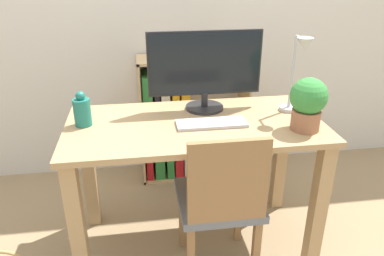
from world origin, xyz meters
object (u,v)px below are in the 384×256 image
Objects in this scene: desk_lamp at (298,68)px; chair at (221,200)px; keyboard at (212,123)px; bookshelf at (177,125)px; monitor at (205,67)px; potted_plant at (308,102)px; vase at (82,111)px.

chair is at bearing -147.46° from desk_lamp.
keyboard is 0.52m from desk_lamp.
desk_lamp reaches higher than chair.
desk_lamp reaches higher than bookshelf.
monitor is at bearing -81.21° from bookshelf.
chair is (-0.42, -0.09, -0.44)m from potted_plant.
desk_lamp is 1.10m from bookshelf.
monitor is at bearing 89.00° from keyboard.
bookshelf reaches higher than chair.
vase is 0.43× the size of desk_lamp.
monitor is 0.66m from vase.
potted_plant is at bearing -38.29° from monitor.
desk_lamp is (1.08, -0.02, 0.18)m from vase.
bookshelf is (-0.54, 0.74, -0.61)m from desk_lamp.
monitor reaches higher than potted_plant.
chair is at bearing -168.05° from potted_plant.
desk_lamp is 0.46× the size of bookshelf.
chair is (0.64, -0.30, -0.38)m from vase.
bookshelf is at bearing 53.34° from vase.
vase is at bearing 168.91° from potted_plant.
keyboard is at bearing 95.04° from chair.
desk_lamp is 0.49× the size of chair.
bookshelf is (0.54, 0.72, -0.44)m from vase.
keyboard is 0.39× the size of bookshelf.
monitor is at bearing 141.71° from potted_plant.
keyboard is 0.47m from potted_plant.
vase is at bearing 156.76° from chair.
monitor reaches higher than vase.
vase is 1.00m from bookshelf.
potted_plant is at bearing -94.96° from desk_lamp.
keyboard is 0.42× the size of chair.
potted_plant is at bearing 13.68° from chair.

